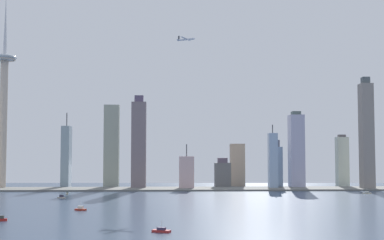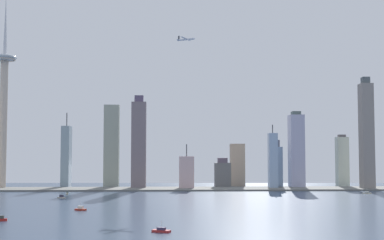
{
  "view_description": "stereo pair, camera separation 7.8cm",
  "coord_description": "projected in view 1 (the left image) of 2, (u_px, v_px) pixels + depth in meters",
  "views": [
    {
      "loc": [
        25.5,
        -276.19,
        57.66
      ],
      "look_at": [
        48.46,
        510.44,
        107.03
      ],
      "focal_mm": 48.94,
      "sensor_mm": 36.0,
      "label": 1
    },
    {
      "loc": [
        25.58,
        -276.19,
        57.66
      ],
      "look_at": [
        48.46,
        510.44,
        107.03
      ],
      "focal_mm": 48.94,
      "sensor_mm": 36.0,
      "label": 2
    }
  ],
  "objects": [
    {
      "name": "waterfront_pier",
      "position": [
        160.0,
        189.0,
        815.88
      ],
      "size": [
        797.64,
        71.14,
        2.43
      ],
      "primitive_type": "cube",
      "color": "slate",
      "rests_on": "ground"
    },
    {
      "name": "observation_tower",
      "position": [
        4.0,
        94.0,
        841.86
      ],
      "size": [
        37.2,
        37.2,
        320.05
      ],
      "color": "beige",
      "rests_on": "ground"
    },
    {
      "name": "skyscraper_0",
      "position": [
        139.0,
        144.0,
        839.32
      ],
      "size": [
        23.33,
        14.55,
        150.0
      ],
      "color": "slate",
      "rests_on": "ground"
    },
    {
      "name": "skyscraper_1",
      "position": [
        66.0,
        157.0,
        869.96
      ],
      "size": [
        13.52,
        25.36,
        124.26
      ],
      "color": "#889DA8",
      "rests_on": "ground"
    },
    {
      "name": "skyscraper_3",
      "position": [
        276.0,
        166.0,
        868.27
      ],
      "size": [
        19.24,
        25.45,
        78.92
      ],
      "color": "#8AA3C1",
      "rests_on": "ground"
    },
    {
      "name": "skyscraper_5",
      "position": [
        342.0,
        162.0,
        883.39
      ],
      "size": [
        18.65,
        18.52,
        88.33
      ],
      "color": "beige",
      "rests_on": "ground"
    },
    {
      "name": "skyscraper_6",
      "position": [
        187.0,
        173.0,
        824.68
      ],
      "size": [
        23.66,
        12.67,
        71.05
      ],
      "color": "beige",
      "rests_on": "ground"
    },
    {
      "name": "skyscraper_7",
      "position": [
        223.0,
        174.0,
        864.94
      ],
      "size": [
        25.95,
        24.78,
        49.14
      ],
      "color": "slate",
      "rests_on": "ground"
    },
    {
      "name": "skyscraper_8",
      "position": [
        112.0,
        146.0,
        866.83
      ],
      "size": [
        24.9,
        13.31,
        137.26
      ],
      "color": "#9BA392",
      "rests_on": "ground"
    },
    {
      "name": "skyscraper_9",
      "position": [
        237.0,
        165.0,
        909.22
      ],
      "size": [
        24.45,
        22.78,
        73.24
      ],
      "color": "tan",
      "rests_on": "ground"
    },
    {
      "name": "skyscraper_10",
      "position": [
        273.0,
        161.0,
        838.16
      ],
      "size": [
        13.84,
        16.71,
        102.81
      ],
      "color": "#97B1D1",
      "rests_on": "ground"
    },
    {
      "name": "skyscraper_11",
      "position": [
        366.0,
        135.0,
        825.41
      ],
      "size": [
        18.6,
        20.92,
        177.75
      ],
      "color": "gray",
      "rests_on": "ground"
    },
    {
      "name": "skyscraper_12",
      "position": [
        296.0,
        151.0,
        859.42
      ],
      "size": [
        22.64,
        27.46,
        125.79
      ],
      "color": "#ACACCB",
      "rests_on": "ground"
    },
    {
      "name": "boat_0",
      "position": [
        367.0,
        193.0,
        735.94
      ],
      "size": [
        11.68,
        9.46,
        9.16
      ],
      "rotation": [
        0.0,
        0.0,
        2.53
      ],
      "color": "beige",
      "rests_on": "ground"
    },
    {
      "name": "boat_1",
      "position": [
        81.0,
        209.0,
        523.42
      ],
      "size": [
        12.45,
        8.23,
        9.32
      ],
      "rotation": [
        0.0,
        0.0,
        5.87
      ],
      "color": "#AC2717",
      "rests_on": "ground"
    },
    {
      "name": "boat_2",
      "position": [
        2.0,
        219.0,
        441.6
      ],
      "size": [
        9.2,
        4.58,
        4.6
      ],
      "rotation": [
        0.0,
        0.0,
        0.2
      ],
      "color": "#A8221F",
      "rests_on": "ground"
    },
    {
      "name": "boat_4",
      "position": [
        61.0,
        197.0,
        664.61
      ],
      "size": [
        12.08,
        11.99,
        4.15
      ],
      "rotation": [
        0.0,
        0.0,
        5.5
      ],
      "color": "beige",
      "rests_on": "ground"
    },
    {
      "name": "boat_5",
      "position": [
        67.0,
        193.0,
        723.5
      ],
      "size": [
        4.27,
        7.73,
        9.48
      ],
      "rotation": [
        0.0,
        0.0,
        4.95
      ],
      "color": "beige",
      "rests_on": "ground"
    },
    {
      "name": "boat_6",
      "position": [
        161.0,
        230.0,
        379.44
      ],
      "size": [
        14.35,
        9.97,
        8.22
      ],
      "rotation": [
        0.0,
        0.0,
        2.74
      ],
      "color": "#AF2828",
      "rests_on": "ground"
    },
    {
      "name": "airplane",
      "position": [
        186.0,
        39.0,
        757.32
      ],
      "size": [
        26.33,
        27.38,
        7.7
      ],
      "rotation": [
        0.0,
        0.0,
        5.82
      ],
      "color": "silver"
    }
  ]
}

